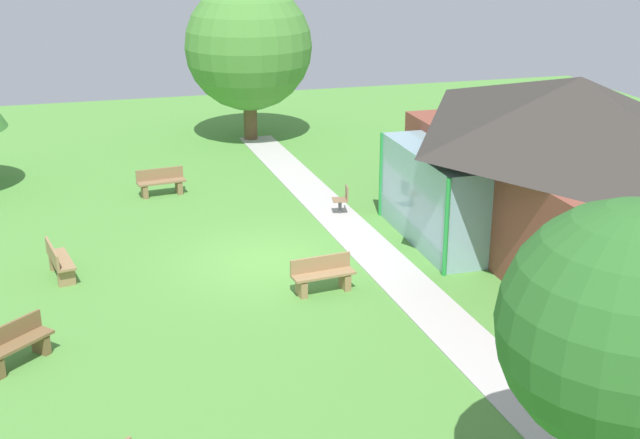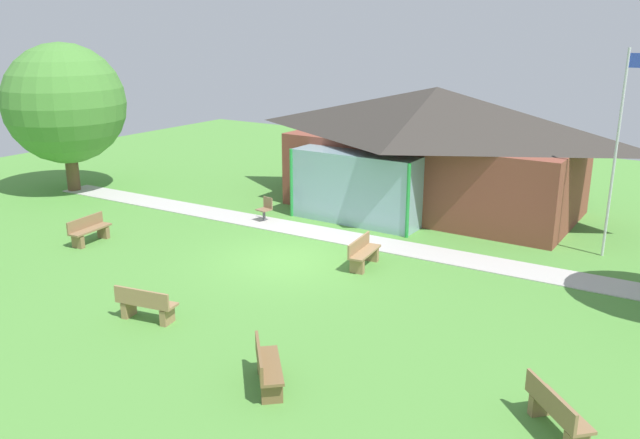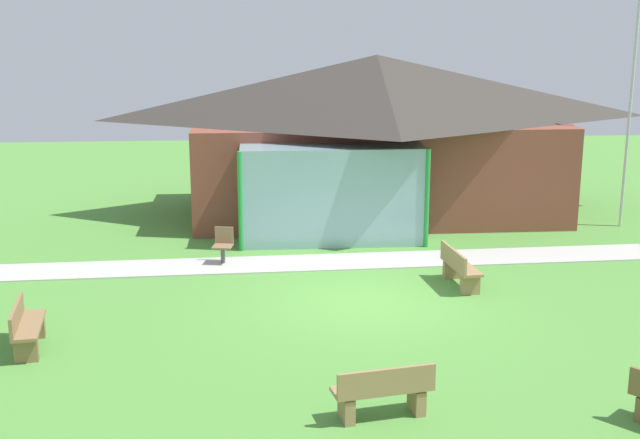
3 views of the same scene
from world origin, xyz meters
TOP-DOWN VIEW (x-y plane):
  - ground_plane at (0.00, 0.00)m, footprint 44.00×44.00m
  - pavilion at (1.18, 7.57)m, footprint 11.33×6.96m
  - footpath at (0.00, 2.74)m, footprint 25.82×2.26m
  - flagpole at (7.83, 5.57)m, footprint 0.64×0.08m
  - bench_front_center at (-0.41, -5.16)m, footprint 1.56×0.72m
  - bench_rear_near_path at (2.13, 0.79)m, footprint 0.61×1.54m
  - bench_mid_left at (-6.33, -2.11)m, footprint 0.63×1.54m
  - patio_chair_west at (-3.03, 2.86)m, footprint 0.51×0.51m

SIDE VIEW (x-z plane):
  - ground_plane at x=0.00m, z-range 0.00..0.00m
  - footpath at x=0.00m, z-range 0.00..0.03m
  - bench_front_center at x=-0.41m, z-range -0.02..0.82m
  - bench_rear_near_path at x=2.13m, z-range -0.02..0.82m
  - bench_mid_left at x=-6.33m, z-range -0.02..0.82m
  - patio_chair_west at x=-3.03m, z-range -0.01..0.85m
  - pavilion at x=1.18m, z-range 0.09..4.67m
  - flagpole at x=7.83m, z-range 0.30..6.44m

